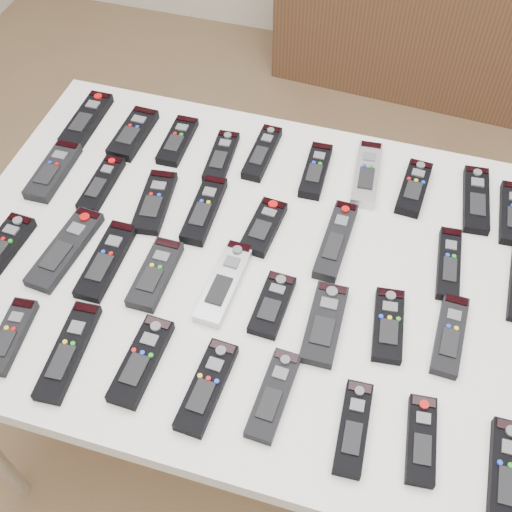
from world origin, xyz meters
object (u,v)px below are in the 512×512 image
(remote_7, at_px, (414,188))
(remote_29, at_px, (68,351))
(remote_30, at_px, (141,361))
(remote_15, at_px, (336,240))
(sideboard, at_px, (508,0))
(remote_25, at_px, (388,325))
(remote_21, at_px, (155,274))
(remote_32, at_px, (273,395))
(table, at_px, (256,279))
(remote_19, at_px, (65,249))
(remote_34, at_px, (421,440))
(remote_18, at_px, (3,246))
(remote_22, at_px, (224,282))
(remote_14, at_px, (264,227))
(remote_8, at_px, (476,199))
(remote_23, at_px, (272,305))
(remote_33, at_px, (353,428))
(remote_11, at_px, (101,184))
(remote_24, at_px, (324,324))
(remote_12, at_px, (155,202))
(remote_13, at_px, (204,210))
(remote_6, at_px, (367,174))
(remote_28, at_px, (10,336))
(remote_2, at_px, (178,141))
(remote_26, at_px, (450,335))
(remote_16, at_px, (449,263))
(remote_20, at_px, (106,260))
(remote_31, at_px, (207,387))
(remote_3, at_px, (221,157))
(remote_0, at_px, (87,120))
(remote_1, at_px, (133,133))
(remote_4, at_px, (262,153))
(remote_5, at_px, (316,171))
(remote_10, at_px, (53,171))

(remote_7, relative_size, remote_29, 0.78)
(remote_30, bearing_deg, remote_15, 55.40)
(sideboard, distance_m, remote_25, 1.88)
(remote_21, height_order, remote_32, remote_21)
(table, bearing_deg, remote_7, 45.97)
(remote_19, xyz_separation_m, remote_34, (0.75, -0.20, 0.00))
(remote_18, relative_size, remote_22, 0.81)
(remote_14, bearing_deg, remote_22, -97.79)
(remote_8, relative_size, remote_23, 1.33)
(remote_22, height_order, remote_33, remote_33)
(remote_11, xyz_separation_m, remote_24, (0.55, -0.21, 0.00))
(remote_21, xyz_separation_m, remote_24, (0.35, -0.02, -0.00))
(remote_12, xyz_separation_m, remote_13, (0.11, 0.01, 0.00))
(remote_6, height_order, remote_28, remote_6)
(remote_23, bearing_deg, remote_34, -29.20)
(remote_2, bearing_deg, remote_26, -29.02)
(remote_28, height_order, remote_29, remote_28)
(remote_16, distance_m, remote_20, 0.69)
(remote_29, relative_size, remote_31, 1.13)
(remote_3, relative_size, remote_33, 0.97)
(remote_13, height_order, remote_32, remote_13)
(remote_13, relative_size, remote_34, 1.22)
(remote_0, bearing_deg, remote_33, -37.76)
(remote_7, bearing_deg, remote_21, -136.34)
(table, bearing_deg, remote_19, -167.36)
(remote_7, relative_size, remote_33, 0.96)
(table, relative_size, remote_20, 6.50)
(remote_18, relative_size, remote_19, 0.76)
(remote_8, distance_m, remote_28, 0.99)
(remote_1, xyz_separation_m, remote_4, (0.31, 0.02, -0.00))
(remote_19, bearing_deg, remote_18, -160.17)
(remote_14, xyz_separation_m, remote_24, (0.17, -0.20, 0.00))
(remote_24, relative_size, remote_28, 1.12)
(remote_5, bearing_deg, remote_26, -47.82)
(remote_15, bearing_deg, remote_11, -179.20)
(remote_11, xyz_separation_m, remote_15, (0.53, -0.01, 0.00))
(remote_31, bearing_deg, remote_10, 144.65)
(remote_18, xyz_separation_m, remote_23, (0.56, 0.02, -0.00))
(table, relative_size, remote_16, 7.19)
(remote_7, height_order, remote_34, remote_7)
(sideboard, relative_size, remote_22, 9.14)
(remote_7, bearing_deg, remote_13, -151.58)
(remote_30, height_order, remote_32, remote_30)
(remote_10, xyz_separation_m, remote_14, (0.50, -0.02, -0.00))
(table, xyz_separation_m, remote_21, (-0.18, -0.09, 0.07))
(remote_11, height_order, remote_16, same)
(remote_21, distance_m, remote_28, 0.29)
(remote_0, bearing_deg, remote_15, -17.29)
(remote_11, relative_size, remote_14, 1.13)
(remote_13, relative_size, remote_19, 0.88)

